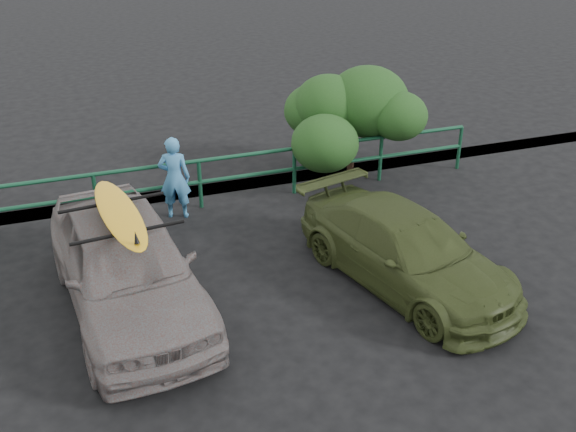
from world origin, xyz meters
name	(u,v)px	position (x,y,z in m)	size (l,w,h in m)	color
ground	(213,375)	(0.00, 0.00, 0.00)	(80.00, 80.00, 0.00)	black
guardrail	(149,191)	(0.00, 5.00, 0.52)	(14.00, 0.08, 1.04)	#14462D
shrub_right	(372,127)	(5.00, 5.50, 1.08)	(3.20, 2.40, 2.16)	#21481A
sedan	(126,265)	(-0.80, 1.89, 0.77)	(1.83, 4.55, 1.55)	slate
olive_vehicle	(406,250)	(3.47, 1.15, 0.60)	(1.69, 4.15, 1.20)	#37431D
man	(175,178)	(0.47, 4.76, 0.82)	(0.60, 0.39, 1.64)	#418BC3
roof_rack	(120,217)	(-0.80, 1.89, 1.58)	(1.56, 1.09, 0.05)	black
surfboard	(119,213)	(-0.80, 1.89, 1.64)	(0.51, 2.48, 0.07)	#F0AF19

